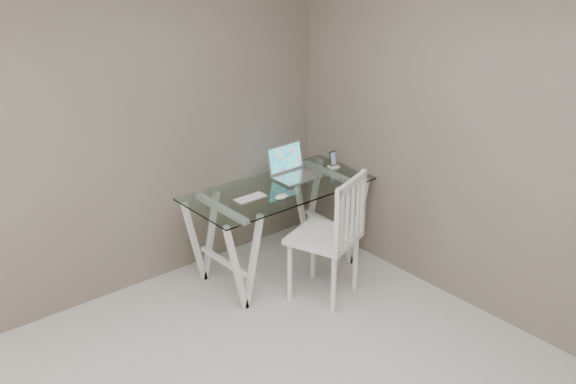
{
  "coord_description": "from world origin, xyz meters",
  "views": [
    {
      "loc": [
        -2.09,
        -2.39,
        2.97
      ],
      "look_at": [
        1.05,
        1.39,
        0.85
      ],
      "focal_mm": 45.0,
      "sensor_mm": 36.0,
      "label": 1
    }
  ],
  "objects": [
    {
      "name": "desk",
      "position": [
        1.2,
        1.69,
        0.38
      ],
      "size": [
        1.5,
        0.7,
        0.75
      ],
      "color": "silver",
      "rests_on": "ground"
    },
    {
      "name": "chair",
      "position": [
        1.26,
        1.11,
        0.56
      ],
      "size": [
        0.59,
        0.59,
        1.01
      ],
      "rotation": [
        0.0,
        0.0,
        0.35
      ],
      "color": "silver",
      "rests_on": "ground"
    },
    {
      "name": "room",
      "position": [
        -0.06,
        0.02,
        1.72
      ],
      "size": [
        4.5,
        4.52,
        2.71
      ],
      "color": "#B4B2AD",
      "rests_on": "ground"
    },
    {
      "name": "mouse",
      "position": [
        1.08,
        1.51,
        0.76
      ],
      "size": [
        0.11,
        0.06,
        0.03
      ],
      "primitive_type": "ellipsoid",
      "color": "white",
      "rests_on": "desk"
    },
    {
      "name": "phone_dock",
      "position": [
        1.83,
        1.73,
        0.79
      ],
      "size": [
        0.08,
        0.08,
        0.14
      ],
      "color": "white",
      "rests_on": "desk"
    },
    {
      "name": "laptop",
      "position": [
        1.44,
        1.82,
        0.81
      ],
      "size": [
        0.36,
        0.3,
        0.25
      ],
      "color": "silver",
      "rests_on": "desk"
    },
    {
      "name": "keyboard",
      "position": [
        0.9,
        1.66,
        0.75
      ],
      "size": [
        0.27,
        0.11,
        0.01
      ],
      "primitive_type": "cube",
      "color": "silver",
      "rests_on": "desk"
    }
  ]
}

